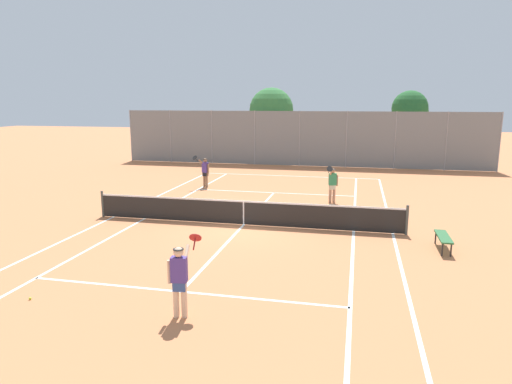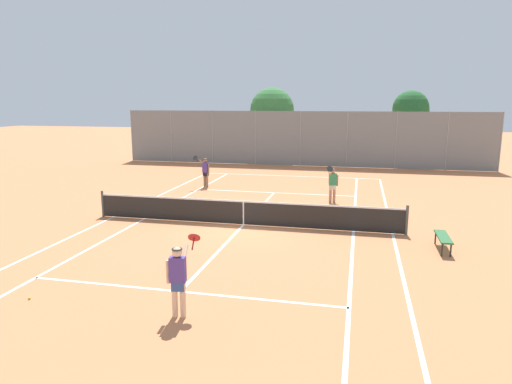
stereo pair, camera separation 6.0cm
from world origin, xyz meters
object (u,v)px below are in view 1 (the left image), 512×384
object	(u,v)px
player_far_right	(332,183)
courtside_bench	(443,238)
tree_behind_right	(411,110)
tree_behind_left	(271,111)
player_near_side	(180,277)
loose_tennis_ball_1	(328,205)
loose_tennis_ball_0	(30,298)
tennis_net	(244,212)
player_far_left	(205,171)

from	to	relation	value
player_far_right	courtside_bench	xyz separation A→B (m)	(3.85, -6.25, -0.52)
player_far_right	tree_behind_right	bearing A→B (deg)	71.95
tree_behind_left	courtside_bench	bearing A→B (deg)	-65.23
player_near_side	player_far_right	world-z (taller)	same
player_near_side	tree_behind_left	size ratio (longest dim) A/B	0.31
player_near_side	loose_tennis_ball_1	size ratio (longest dim) A/B	26.88
player_near_side	courtside_bench	bearing A→B (deg)	43.66
loose_tennis_ball_0	tree_behind_right	bearing A→B (deg)	67.54
tree_behind_right	tree_behind_left	bearing A→B (deg)	-176.71
player_far_right	tree_behind_right	size ratio (longest dim) A/B	0.33
tennis_net	tree_behind_left	xyz separation A→B (m)	(-2.53, 18.97, 3.38)
tennis_net	loose_tennis_ball_0	distance (m)	8.34
courtside_bench	tree_behind_right	bearing A→B (deg)	87.34
courtside_bench	loose_tennis_ball_0	bearing A→B (deg)	-149.24
tennis_net	tree_behind_right	world-z (taller)	tree_behind_right
loose_tennis_ball_0	player_near_side	bearing A→B (deg)	-0.33
loose_tennis_ball_1	courtside_bench	bearing A→B (deg)	-54.29
player_far_right	loose_tennis_ball_0	world-z (taller)	player_far_right
player_far_left	loose_tennis_ball_0	distance (m)	14.77
player_far_right	loose_tennis_ball_0	distance (m)	13.95
tennis_net	tree_behind_right	distance (m)	21.39
player_near_side	courtside_bench	xyz separation A→B (m)	(6.42, 6.13, -0.52)
courtside_bench	tree_behind_left	bearing A→B (deg)	114.77
tennis_net	player_far_right	distance (m)	5.66
player_far_right	tree_behind_right	world-z (taller)	tree_behind_right
courtside_bench	player_far_right	bearing A→B (deg)	121.66
player_far_left	loose_tennis_ball_1	world-z (taller)	player_far_left
player_far_left	loose_tennis_ball_1	xyz separation A→B (m)	(6.92, -3.10, -0.89)
player_near_side	loose_tennis_ball_0	world-z (taller)	player_near_side
player_far_left	tree_behind_right	size ratio (longest dim) A/B	0.33
loose_tennis_ball_1	tree_behind_left	xyz separation A→B (m)	(-5.48, 14.96, 3.86)
player_near_side	courtside_bench	size ratio (longest dim) A/B	1.18
tree_behind_right	loose_tennis_ball_1	bearing A→B (deg)	-107.64
tennis_net	loose_tennis_ball_1	world-z (taller)	tennis_net
loose_tennis_ball_1	player_near_side	bearing A→B (deg)	-101.90
player_far_right	loose_tennis_ball_0	size ratio (longest dim) A/B	26.88
player_far_left	courtside_bench	distance (m)	13.90
player_far_left	loose_tennis_ball_0	bearing A→B (deg)	-87.59
tennis_net	loose_tennis_ball_1	size ratio (longest dim) A/B	181.82
loose_tennis_ball_1	player_far_right	bearing A→B (deg)	80.99
tennis_net	tree_behind_right	bearing A→B (deg)	68.01
player_far_left	tree_behind_left	size ratio (longest dim) A/B	0.31
player_far_left	tennis_net	bearing A→B (deg)	-60.85
tennis_net	courtside_bench	xyz separation A→B (m)	(6.92, -1.51, -0.10)
tennis_net	player_near_side	bearing A→B (deg)	-86.27
tree_behind_left	player_far_left	bearing A→B (deg)	-96.89
loose_tennis_ball_0	loose_tennis_ball_1	size ratio (longest dim) A/B	1.00
loose_tennis_ball_0	player_far_right	bearing A→B (deg)	62.58
player_far_right	courtside_bench	world-z (taller)	player_far_right
player_near_side	courtside_bench	distance (m)	8.90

